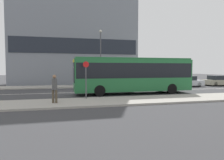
# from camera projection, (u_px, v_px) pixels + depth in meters

# --- Properties ---
(ground_plane) EXTENTS (120.00, 120.00, 0.00)m
(ground_plane) POSITION_uv_depth(u_px,v_px,m) (66.00, 93.00, 19.40)
(ground_plane) COLOR #3A3A3D
(sidewalk_near) EXTENTS (44.00, 3.50, 0.13)m
(sidewalk_near) POSITION_uv_depth(u_px,v_px,m) (67.00, 103.00, 13.34)
(sidewalk_near) COLOR #A39E93
(sidewalk_near) RESTS_ON ground_plane
(sidewalk_far) EXTENTS (44.00, 3.50, 0.13)m
(sidewalk_far) POSITION_uv_depth(u_px,v_px,m) (65.00, 87.00, 25.46)
(sidewalk_far) COLOR #A39E93
(sidewalk_far) RESTS_ON ground_plane
(lane_centerline) EXTENTS (41.80, 0.16, 0.01)m
(lane_centerline) POSITION_uv_depth(u_px,v_px,m) (66.00, 93.00, 19.40)
(lane_centerline) COLOR silver
(lane_centerline) RESTS_ON ground_plane
(apartment_block_left_tower) EXTENTS (18.80, 5.96, 20.46)m
(apartment_block_left_tower) POSITION_uv_depth(u_px,v_px,m) (75.00, 18.00, 31.29)
(apartment_block_left_tower) COLOR gray
(apartment_block_left_tower) RESTS_ON ground_plane
(city_bus) EXTENTS (11.00, 2.48, 3.33)m
(city_bus) POSITION_uv_depth(u_px,v_px,m) (133.00, 73.00, 18.69)
(city_bus) COLOR #236B38
(city_bus) RESTS_ON ground_plane
(parked_car_0) EXTENTS (4.35, 1.82, 1.38)m
(parked_car_0) POSITION_uv_depth(u_px,v_px,m) (186.00, 82.00, 26.39)
(parked_car_0) COLOR silver
(parked_car_0) RESTS_ON ground_plane
(parked_car_1) EXTENTS (4.07, 1.89, 1.40)m
(parked_car_1) POSITION_uv_depth(u_px,v_px,m) (218.00, 81.00, 27.80)
(parked_car_1) COLOR #A39E84
(parked_car_1) RESTS_ON ground_plane
(pedestrian_near_stop) EXTENTS (0.35, 0.34, 1.83)m
(pedestrian_near_stop) POSITION_uv_depth(u_px,v_px,m) (54.00, 87.00, 12.87)
(pedestrian_near_stop) COLOR #4C4233
(pedestrian_near_stop) RESTS_ON sidewalk_near
(bus_stop_sign) EXTENTS (0.44, 0.12, 2.81)m
(bus_stop_sign) POSITION_uv_depth(u_px,v_px,m) (86.00, 77.00, 14.78)
(bus_stop_sign) COLOR #4C4C51
(bus_stop_sign) RESTS_ON sidewalk_near
(street_lamp) EXTENTS (0.36, 0.36, 7.12)m
(street_lamp) POSITION_uv_depth(u_px,v_px,m) (101.00, 52.00, 25.29)
(street_lamp) COLOR #4C4C51
(street_lamp) RESTS_ON sidewalk_far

